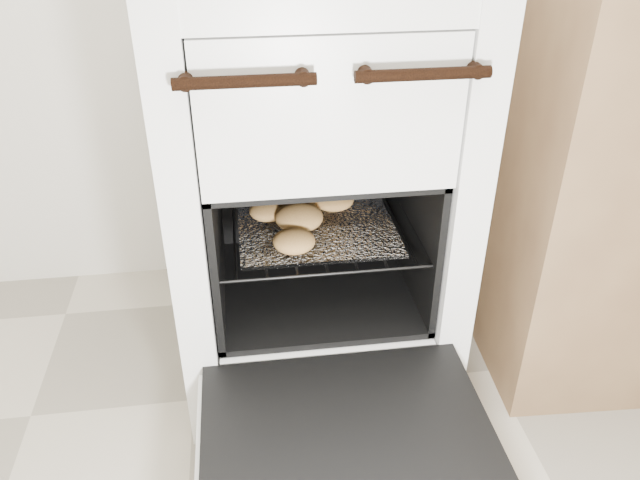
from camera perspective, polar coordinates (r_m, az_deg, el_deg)
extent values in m
cube|color=white|center=(1.30, -0.88, 5.34)|extent=(0.54, 0.58, 0.83)
cylinder|color=black|center=(0.89, -6.88, 14.19)|extent=(0.20, 0.02, 0.02)
cylinder|color=black|center=(0.93, 9.44, 14.72)|extent=(0.20, 0.02, 0.02)
cube|color=black|center=(1.06, 2.52, -17.34)|extent=(0.47, 0.36, 0.02)
cube|color=white|center=(1.07, 2.50, -17.92)|extent=(0.49, 0.38, 0.01)
cylinder|color=black|center=(1.26, -9.30, 0.85)|extent=(0.01, 0.38, 0.01)
cylinder|color=black|center=(1.30, 8.11, 2.03)|extent=(0.01, 0.38, 0.01)
cylinder|color=black|center=(1.11, 0.77, -3.12)|extent=(0.39, 0.01, 0.01)
cylinder|color=black|center=(1.42, -1.40, 5.05)|extent=(0.39, 0.01, 0.01)
cylinder|color=black|center=(1.26, -7.85, 0.95)|extent=(0.01, 0.36, 0.01)
cylinder|color=black|center=(1.26, -5.38, 1.12)|extent=(0.01, 0.36, 0.01)
cylinder|color=black|center=(1.26, -2.91, 1.30)|extent=(0.01, 0.36, 0.01)
cylinder|color=black|center=(1.26, -0.45, 1.47)|extent=(0.01, 0.36, 0.01)
cylinder|color=black|center=(1.27, 1.98, 1.63)|extent=(0.01, 0.36, 0.01)
cylinder|color=black|center=(1.28, 4.39, 1.79)|extent=(0.01, 0.36, 0.01)
cylinder|color=black|center=(1.29, 6.75, 1.95)|extent=(0.01, 0.36, 0.01)
cube|color=white|center=(1.25, -0.34, 1.27)|extent=(0.31, 0.27, 0.01)
ellipsoid|color=tan|center=(1.26, -4.75, 2.71)|extent=(0.11, 0.11, 0.03)
ellipsoid|color=tan|center=(1.22, -1.93, 2.12)|extent=(0.13, 0.13, 0.05)
ellipsoid|color=tan|center=(1.33, 0.64, 4.37)|extent=(0.10, 0.10, 0.04)
ellipsoid|color=tan|center=(1.15, -2.39, -0.09)|extent=(0.09, 0.09, 0.04)
ellipsoid|color=tan|center=(1.28, -2.02, 3.19)|extent=(0.08, 0.08, 0.04)
ellipsoid|color=tan|center=(1.30, 1.22, 3.71)|extent=(0.11, 0.11, 0.04)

